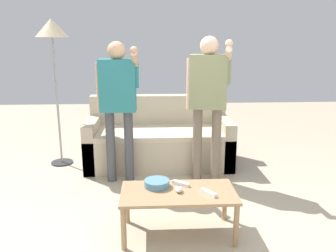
{
  "coord_description": "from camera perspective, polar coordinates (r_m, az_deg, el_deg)",
  "views": [
    {
      "loc": [
        -0.3,
        -2.71,
        1.58
      ],
      "look_at": [
        -0.14,
        0.41,
        0.8
      ],
      "focal_mm": 36.59,
      "sensor_mm": 36.0,
      "label": 1
    }
  ],
  "objects": [
    {
      "name": "game_remote_wand_far",
      "position": [
        2.96,
        2.19,
        -9.53
      ],
      "size": [
        0.15,
        0.12,
        0.03
      ],
      "color": "white",
      "rests_on": "coffee_table"
    },
    {
      "name": "snack_bowl",
      "position": [
        2.92,
        -1.88,
        -9.54
      ],
      "size": [
        0.21,
        0.21,
        0.06
      ],
      "primitive_type": "cylinder",
      "color": "teal",
      "rests_on": "coffee_table"
    },
    {
      "name": "player_left",
      "position": [
        3.79,
        -8.32,
        4.96
      ],
      "size": [
        0.46,
        0.32,
        1.58
      ],
      "color": "#47474C",
      "rests_on": "ground"
    },
    {
      "name": "couch",
      "position": [
        4.5,
        -1.52,
        -2.46
      ],
      "size": [
        1.83,
        0.86,
        0.86
      ],
      "color": "#B7A88E",
      "rests_on": "ground"
    },
    {
      "name": "game_remote_nunchuk",
      "position": [
        2.83,
        1.78,
        -10.46
      ],
      "size": [
        0.06,
        0.09,
        0.05
      ],
      "color": "white",
      "rests_on": "coffee_table"
    },
    {
      "name": "player_right",
      "position": [
        3.8,
        6.7,
        5.55
      ],
      "size": [
        0.48,
        0.39,
        1.63
      ],
      "color": "#756656",
      "rests_on": "ground"
    },
    {
      "name": "floor_lamp",
      "position": [
        4.51,
        -18.75,
        13.94
      ],
      "size": [
        0.4,
        0.4,
        1.84
      ],
      "color": "#2D2D33",
      "rests_on": "ground"
    },
    {
      "name": "ground_plane",
      "position": [
        3.15,
        3.04,
        -16.09
      ],
      "size": [
        12.0,
        12.0,
        0.0
      ],
      "primitive_type": "plane",
      "color": "tan"
    },
    {
      "name": "game_remote_wand_near",
      "position": [
        2.81,
        6.76,
        -10.97
      ],
      "size": [
        0.12,
        0.15,
        0.03
      ],
      "color": "white",
      "rests_on": "coffee_table"
    },
    {
      "name": "coffee_table",
      "position": [
        2.87,
        1.73,
        -11.74
      ],
      "size": [
        0.94,
        0.48,
        0.38
      ],
      "color": "#997551",
      "rests_on": "ground"
    }
  ]
}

